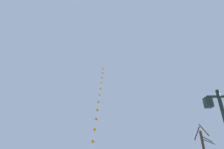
# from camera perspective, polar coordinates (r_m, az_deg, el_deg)

# --- Properties ---
(kite_train) EXTENTS (0.62, 13.02, 18.39)m
(kite_train) POSITION_cam_1_polar(r_m,az_deg,el_deg) (25.90, -4.04, -8.26)
(kite_train) COLOR brown
(kite_train) RESTS_ON ground_plane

